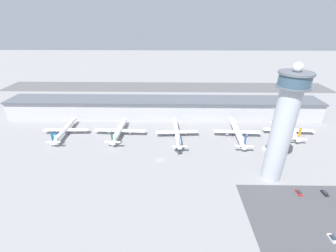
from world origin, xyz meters
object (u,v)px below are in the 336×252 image
object	(u,v)px
service_truck_fuel	(268,148)
car_grey_coupe	(299,192)
airplane_gate_bravo	(119,130)
car_navy_sedan	(325,193)
control_tower	(283,125)
car_red_hatchback	(332,238)
airplane_gate_echo	(289,130)
airplane_gate_delta	(237,132)
service_truck_catering	(179,151)
service_truck_baggage	(55,132)
airplane_gate_alpha	(65,130)
airplane_gate_charlie	(177,132)

from	to	relation	value
service_truck_fuel	car_grey_coupe	size ratio (longest dim) A/B	1.68
service_truck_fuel	airplane_gate_bravo	bearing A→B (deg)	169.91
car_grey_coupe	car_navy_sedan	size ratio (longest dim) A/B	1.05
control_tower	car_red_hatchback	size ratio (longest dim) A/B	14.67
airplane_gate_echo	service_truck_fuel	distance (m)	33.82
car_grey_coupe	airplane_gate_bravo	bearing A→B (deg)	150.09
control_tower	airplane_gate_delta	size ratio (longest dim) A/B	1.44
control_tower	airplane_gate_echo	world-z (taller)	control_tower
airplane_gate_bravo	car_grey_coupe	size ratio (longest dim) A/B	8.75
service_truck_catering	service_truck_baggage	size ratio (longest dim) A/B	0.85
car_grey_coupe	car_navy_sedan	xyz separation A→B (m)	(13.48, -0.23, 0.03)
control_tower	car_navy_sedan	world-z (taller)	control_tower
airplane_gate_alpha	airplane_gate_bravo	bearing A→B (deg)	-0.63
car_red_hatchback	car_navy_sedan	distance (m)	29.90
control_tower	airplane_gate_alpha	xyz separation A→B (m)	(-141.69, 49.37, -29.57)
control_tower	airplane_gate_alpha	distance (m)	152.93
airplane_gate_charlie	service_truck_fuel	bearing A→B (deg)	-15.16
control_tower	service_truck_fuel	distance (m)	45.08
airplane_gate_echo	car_red_hatchback	size ratio (longest dim) A/B	8.66
airplane_gate_alpha	service_truck_baggage	size ratio (longest dim) A/B	5.50
airplane_gate_charlie	airplane_gate_alpha	bearing A→B (deg)	178.33
airplane_gate_delta	airplane_gate_bravo	bearing A→B (deg)	179.28
car_red_hatchback	service_truck_catering	bearing A→B (deg)	133.88
control_tower	airplane_gate_echo	xyz separation A→B (m)	(34.44, 52.43, -29.50)
service_truck_catering	car_navy_sedan	world-z (taller)	service_truck_catering
service_truck_baggage	car_red_hatchback	bearing A→B (deg)	-29.78
airplane_gate_charlie	airplane_gate_delta	size ratio (longest dim) A/B	1.00
service_truck_catering	service_truck_fuel	bearing A→B (deg)	4.24
car_red_hatchback	service_truck_baggage	bearing A→B (deg)	150.22
service_truck_fuel	car_red_hatchback	distance (m)	70.28
airplane_gate_delta	car_navy_sedan	bearing A→B (deg)	-63.47
airplane_gate_alpha	service_truck_catering	world-z (taller)	airplane_gate_alpha
airplane_gate_delta	airplane_gate_echo	distance (m)	42.15
airplane_gate_charlie	airplane_gate_echo	world-z (taller)	airplane_gate_echo
airplane_gate_bravo	airplane_gate_delta	world-z (taller)	airplane_gate_delta
airplane_gate_echo	airplane_gate_charlie	bearing A→B (deg)	-176.36
airplane_gate_bravo	service_truck_fuel	bearing A→B (deg)	-10.09
airplane_gate_charlie	control_tower	bearing A→B (deg)	-41.00
airplane_gate_charlie	airplane_gate_bravo	bearing A→B (deg)	177.34
control_tower	airplane_gate_bravo	size ratio (longest dim) A/B	1.63
airplane_gate_charlie	airplane_gate_delta	xyz separation A→B (m)	(46.41, 0.93, 0.19)
airplane_gate_charlie	car_navy_sedan	distance (m)	98.13
airplane_gate_alpha	airplane_gate_echo	distance (m)	176.16
airplane_gate_bravo	airplane_gate_echo	xyz separation A→B (m)	(133.20, 3.54, -0.09)
airplane_gate_delta	car_navy_sedan	size ratio (longest dim) A/B	10.36
airplane_gate_alpha	airplane_gate_delta	xyz separation A→B (m)	(134.25, -1.63, 0.44)
service_truck_baggage	car_red_hatchback	xyz separation A→B (m)	(161.24, -92.25, -0.27)
airplane_gate_alpha	service_truck_fuel	bearing A→B (deg)	-7.44
service_truck_catering	car_grey_coupe	distance (m)	73.54
service_truck_baggage	car_navy_sedan	xyz separation A→B (m)	(174.26, -65.34, -0.26)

